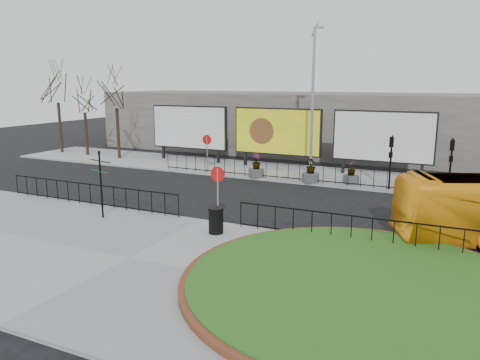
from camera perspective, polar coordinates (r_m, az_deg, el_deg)
The scene contains 25 objects.
ground at distance 20.47m, azimuth -4.63°, elevation -5.10°, with size 90.00×90.00×0.00m, color black.
pavement_near at distance 16.56m, azimuth -13.40°, elevation -9.39°, with size 30.00×10.00×0.12m, color gray.
pavement_far at distance 31.12m, azimuth 6.43°, elevation 0.90°, with size 44.00×6.00×0.12m, color gray.
brick_edge at distance 14.36m, azimuth 14.11°, elevation -12.20°, with size 10.40×10.40×0.18m, color brown.
grass_lawn at distance 14.35m, azimuth 14.12°, elevation -12.12°, with size 10.00×10.00×0.22m, color #1E4512.
railing_near_left at distance 23.57m, azimuth -17.79°, elevation -1.68°, with size 10.00×0.10×1.10m, color black, non-canonical shape.
railing_near_right at distance 17.78m, azimuth 13.41°, elevation -5.81°, with size 9.00×0.10×1.10m, color black, non-canonical shape.
railing_far at distance 28.18m, azimuth 6.59°, elevation 1.00°, with size 18.00×0.10×1.10m, color black, non-canonical shape.
speed_sign_far at distance 30.50m, azimuth -4.04°, elevation 4.25°, with size 0.64×0.07×2.47m.
speed_sign_near at distance 19.18m, azimuth -2.72°, elevation -0.33°, with size 0.64×0.07×2.47m.
billboard_left at distance 35.24m, azimuth -6.20°, elevation 6.37°, with size 6.20×0.31×4.10m.
billboard_mid at distance 32.15m, azimuth 4.57°, elevation 5.87°, with size 6.20×0.31×4.10m.
billboard_right at distance 30.40m, azimuth 17.04°, elevation 5.03°, with size 6.20×0.31×4.10m.
lamp_post at distance 29.16m, azimuth 8.84°, elevation 9.53°, with size 0.74×0.18×9.23m.
signal_pole_a at distance 26.76m, azimuth 17.92°, elevation 3.01°, with size 0.22×0.26×3.00m.
signal_pole_b at distance 26.56m, azimuth 24.34°, elevation 2.46°, with size 0.22×0.26×3.00m.
tree_left at distance 37.17m, azimuth -14.76°, elevation 7.92°, with size 2.00×2.00×7.00m, color #2D2119, non-canonical shape.
tree_mid at distance 39.75m, azimuth -18.36°, elevation 7.37°, with size 2.00×2.00×6.20m, color #2D2119, non-canonical shape.
tree_far at distance 41.97m, azimuth -21.24°, elevation 8.27°, with size 2.00×2.00×7.50m, color #2D2119, non-canonical shape.
building_backdrop at distance 40.30m, azimuth 11.19°, elevation 6.77°, with size 40.00×10.00×5.00m, color slate.
fingerpost_sign at distance 21.07m, azimuth -16.63°, elevation 0.27°, with size 1.38×0.56×2.96m.
litter_bin at distance 18.44m, azimuth -2.96°, elevation -4.93°, with size 0.62×0.62×1.03m.
planter_a at distance 29.16m, azimuth 2.00°, elevation 1.38°, with size 0.98×0.98×1.47m.
planter_b at distance 27.99m, azimuth 8.59°, elevation 0.76°, with size 1.02×1.02×1.47m.
planter_c at distance 28.07m, azimuth 13.40°, elevation 0.48°, with size 0.93×0.93×1.32m.
Camera 1 is at (9.83, -16.93, 6.00)m, focal length 35.00 mm.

